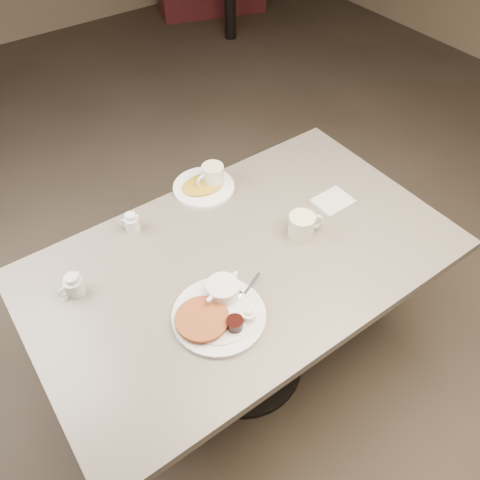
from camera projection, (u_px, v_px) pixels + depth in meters
room at (245, 90)px, 1.21m from camera, size 7.04×8.04×2.84m
diner_table at (243, 286)px, 1.81m from camera, size 1.50×0.90×0.75m
main_plate at (218, 310)px, 1.50m from camera, size 0.39×0.37×0.07m
coffee_mug_near at (302, 225)px, 1.72m from camera, size 0.15×0.12×0.09m
napkin at (333, 202)px, 1.86m from camera, size 0.15×0.12×0.02m
coffee_mug_far at (212, 177)px, 1.91m from camera, size 0.13×0.09×0.10m
creamer_left at (74, 285)px, 1.55m from camera, size 0.10×0.08×0.08m
creamer_right at (132, 223)px, 1.75m from camera, size 0.07×0.07×0.08m
hash_plate at (204, 186)px, 1.92m from camera, size 0.27×0.27×0.04m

